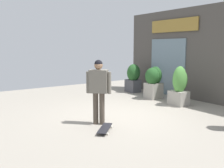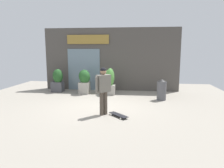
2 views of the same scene
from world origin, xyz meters
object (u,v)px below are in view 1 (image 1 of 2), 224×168
skateboarder (99,85)px  skateboard (105,128)px  planter_box_right (179,85)px  planter_box_left (133,76)px  planter_box_mid (154,81)px

skateboarder → skateboard: 1.06m
planter_box_right → skateboard: bearing=-77.5°
planter_box_left → planter_box_mid: (1.49, -0.28, -0.01)m
skateboard → skateboarder: bearing=-152.4°
planter_box_right → planter_box_mid: planter_box_right is taller
planter_box_right → planter_box_mid: (-1.26, 0.06, -0.02)m
planter_box_right → planter_box_mid: bearing=177.4°
skateboarder → planter_box_left: 4.68m
planter_box_left → planter_box_right: bearing=-6.9°
skateboarder → planter_box_left: bearing=174.4°
skateboard → planter_box_mid: 4.07m
skateboarder → planter_box_right: bearing=138.8°
planter_box_right → skateboarder: bearing=-85.8°
skateboarder → planter_box_mid: 3.65m
planter_box_left → planter_box_right: (2.75, -0.33, 0.01)m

